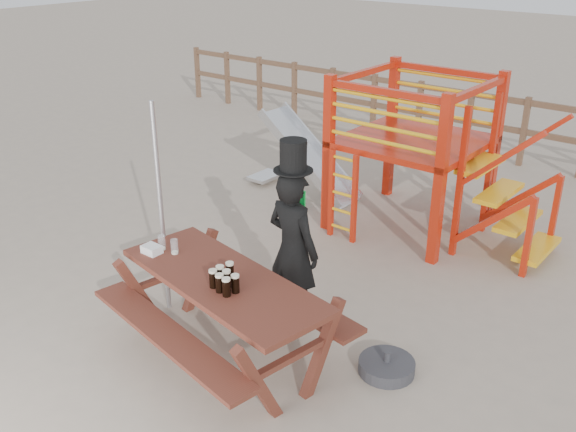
% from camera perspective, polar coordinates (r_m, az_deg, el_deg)
% --- Properties ---
extents(ground, '(60.00, 60.00, 0.00)m').
position_cam_1_polar(ground, '(6.64, -6.72, -10.36)').
color(ground, tan).
rests_on(ground, ground).
extents(back_fence, '(15.09, 0.09, 1.20)m').
position_cam_1_polar(back_fence, '(11.86, 18.05, 8.19)').
color(back_fence, brown).
rests_on(back_fence, ground).
extents(playground_fort, '(4.71, 1.84, 2.10)m').
position_cam_1_polar(playground_fort, '(8.72, 10.53, 5.83)').
color(playground_fort, '#B6200C').
rests_on(playground_fort, ground).
extents(picnic_table, '(2.42, 1.86, 0.85)m').
position_cam_1_polar(picnic_table, '(6.03, -5.70, -8.06)').
color(picnic_table, maroon).
rests_on(picnic_table, ground).
extents(man_with_hat, '(0.64, 0.45, 1.98)m').
position_cam_1_polar(man_with_hat, '(6.33, 0.45, -2.69)').
color(man_with_hat, black).
rests_on(man_with_hat, ground).
extents(metal_pole, '(0.05, 0.05, 2.27)m').
position_cam_1_polar(metal_pole, '(6.62, -11.21, 0.44)').
color(metal_pole, '#B2B2B7').
rests_on(metal_pole, ground).
extents(parasol_base, '(0.52, 0.52, 0.22)m').
position_cam_1_polar(parasol_base, '(6.13, 8.76, -13.08)').
color(parasol_base, '#323337').
rests_on(parasol_base, ground).
extents(paper_bag, '(0.18, 0.14, 0.08)m').
position_cam_1_polar(paper_bag, '(6.39, -12.01, -2.92)').
color(paper_bag, white).
rests_on(paper_bag, picnic_table).
extents(stout_pints, '(0.29, 0.30, 0.17)m').
position_cam_1_polar(stout_pints, '(5.67, -5.67, -5.63)').
color(stout_pints, black).
rests_on(stout_pints, picnic_table).
extents(empty_glasses, '(0.24, 0.09, 0.15)m').
position_cam_1_polar(empty_glasses, '(6.38, -10.61, -2.56)').
color(empty_glasses, silver).
rests_on(empty_glasses, picnic_table).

